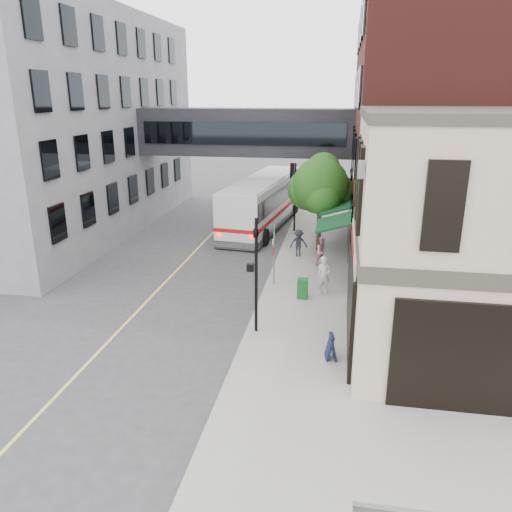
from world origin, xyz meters
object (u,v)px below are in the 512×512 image
at_px(bus, 264,200).
at_px(newspaper_box, 303,288).
at_px(pedestrian_c, 299,243).
at_px(pedestrian_a, 324,275).
at_px(sandwich_board, 331,347).
at_px(pedestrian_b, 322,251).

height_order(bus, newspaper_box, bus).
bearing_deg(pedestrian_c, pedestrian_a, -85.76).
bearing_deg(sandwich_board, newspaper_box, 94.39).
bearing_deg(pedestrian_a, pedestrian_b, 71.15).
xyz_separation_m(newspaper_box, sandwich_board, (1.42, -5.24, -0.00)).
height_order(pedestrian_b, sandwich_board, pedestrian_b).
distance_m(pedestrian_a, newspaper_box, 1.21).
distance_m(pedestrian_a, sandwich_board, 5.97).
xyz_separation_m(pedestrian_b, newspaper_box, (-0.64, -4.67, -0.32)).
distance_m(bus, newspaper_box, 13.47).
bearing_deg(pedestrian_c, bus, 101.53).
relative_size(pedestrian_b, pedestrian_c, 1.01).
relative_size(bus, newspaper_box, 13.75).
height_order(pedestrian_a, pedestrian_b, pedestrian_a).
relative_size(pedestrian_a, pedestrian_b, 1.14).
distance_m(bus, pedestrian_c, 7.54).
bearing_deg(pedestrian_a, pedestrian_c, 84.50).
height_order(pedestrian_a, sandwich_board, pedestrian_a).
bearing_deg(pedestrian_b, newspaper_box, -131.98).
relative_size(pedestrian_c, sandwich_board, 1.68).
bearing_deg(newspaper_box, pedestrian_a, 38.85).
bearing_deg(pedestrian_c, pedestrian_b, -57.47).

